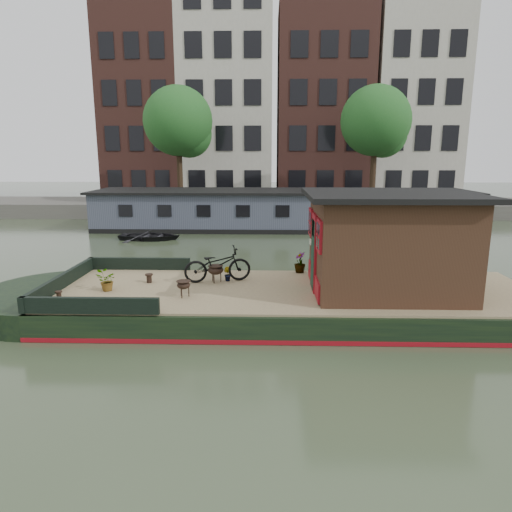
{
  "coord_description": "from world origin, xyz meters",
  "views": [
    {
      "loc": [
        -0.71,
        -11.02,
        3.92
      ],
      "look_at": [
        -1.02,
        0.5,
        1.39
      ],
      "focal_mm": 32.0,
      "sensor_mm": 36.0,
      "label": 1
    }
  ],
  "objects_px": {
    "brazier_front": "(184,289)",
    "dinghy": "(150,233)",
    "bicycle": "(218,264)",
    "brazier_rear": "(216,274)",
    "cabin": "(387,242)"
  },
  "relations": [
    {
      "from": "cabin",
      "to": "brazier_front",
      "type": "height_order",
      "value": "cabin"
    },
    {
      "from": "brazier_front",
      "to": "dinghy",
      "type": "xyz_separation_m",
      "value": [
        -3.69,
        11.08,
        -0.54
      ]
    },
    {
      "from": "bicycle",
      "to": "brazier_front",
      "type": "relative_size",
      "value": 4.5
    },
    {
      "from": "cabin",
      "to": "bicycle",
      "type": "bearing_deg",
      "value": 170.98
    },
    {
      "from": "bicycle",
      "to": "dinghy",
      "type": "bearing_deg",
      "value": 9.66
    },
    {
      "from": "bicycle",
      "to": "brazier_rear",
      "type": "xyz_separation_m",
      "value": [
        -0.05,
        -0.05,
        -0.24
      ]
    },
    {
      "from": "cabin",
      "to": "brazier_front",
      "type": "bearing_deg",
      "value": -171.83
    },
    {
      "from": "cabin",
      "to": "brazier_front",
      "type": "relative_size",
      "value": 10.18
    },
    {
      "from": "dinghy",
      "to": "brazier_front",
      "type": "bearing_deg",
      "value": -159.32
    },
    {
      "from": "brazier_front",
      "to": "brazier_rear",
      "type": "bearing_deg",
      "value": 65.22
    },
    {
      "from": "bicycle",
      "to": "dinghy",
      "type": "distance_m",
      "value": 10.66
    },
    {
      "from": "bicycle",
      "to": "brazier_rear",
      "type": "height_order",
      "value": "bicycle"
    },
    {
      "from": "cabin",
      "to": "brazier_front",
      "type": "xyz_separation_m",
      "value": [
        -4.89,
        -0.7,
        -1.03
      ]
    },
    {
      "from": "cabin",
      "to": "bicycle",
      "type": "xyz_separation_m",
      "value": [
        -4.23,
        0.67,
        -0.76
      ]
    },
    {
      "from": "cabin",
      "to": "dinghy",
      "type": "distance_m",
      "value": 13.56
    }
  ]
}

